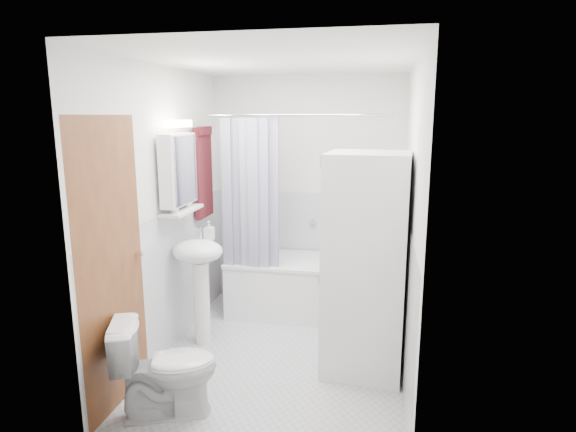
% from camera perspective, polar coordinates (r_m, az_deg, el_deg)
% --- Properties ---
extents(floor, '(2.60, 2.60, 0.00)m').
position_cam_1_polar(floor, '(4.25, -0.72, -16.15)').
color(floor, silver).
rests_on(floor, ground).
extents(room_walls, '(2.60, 2.60, 2.60)m').
position_cam_1_polar(room_walls, '(3.79, -0.78, 4.12)').
color(room_walls, white).
rests_on(room_walls, ground).
extents(wainscot, '(1.98, 2.58, 2.58)m').
position_cam_1_polar(wainscot, '(4.28, 0.07, -7.21)').
color(wainscot, white).
rests_on(wainscot, ground).
extents(door, '(0.05, 2.00, 2.00)m').
position_cam_1_polar(door, '(3.71, -17.14, -4.28)').
color(door, brown).
rests_on(door, ground).
extents(bathtub, '(1.49, 0.71, 0.57)m').
position_cam_1_polar(bathtub, '(4.95, 1.77, -8.04)').
color(bathtub, white).
rests_on(bathtub, ground).
extents(tub_spout, '(0.04, 0.12, 0.04)m').
position_cam_1_polar(tub_spout, '(5.08, 4.64, -0.80)').
color(tub_spout, silver).
rests_on(tub_spout, room_walls).
extents(curtain_rod, '(1.67, 0.02, 0.02)m').
position_cam_1_polar(curtain_rod, '(4.37, 1.27, 11.87)').
color(curtain_rod, silver).
rests_on(curtain_rod, room_walls).
extents(shower_curtain, '(0.55, 0.02, 1.45)m').
position_cam_1_polar(shower_curtain, '(4.53, -4.53, 2.32)').
color(shower_curtain, '#131241').
rests_on(shower_curtain, curtain_rod).
extents(sink, '(0.44, 0.37, 1.04)m').
position_cam_1_polar(sink, '(4.27, -10.51, -6.01)').
color(sink, white).
rests_on(sink, ground).
extents(medicine_cabinet, '(0.13, 0.50, 0.71)m').
position_cam_1_polar(medicine_cabinet, '(4.16, -12.85, 5.59)').
color(medicine_cabinet, white).
rests_on(medicine_cabinet, room_walls).
extents(shelf, '(0.18, 0.54, 0.02)m').
position_cam_1_polar(shelf, '(4.20, -12.43, 0.64)').
color(shelf, silver).
rests_on(shelf, room_walls).
extents(shower_caddy, '(0.22, 0.06, 0.02)m').
position_cam_1_polar(shower_caddy, '(5.02, 5.24, 2.06)').
color(shower_caddy, silver).
rests_on(shower_caddy, room_walls).
extents(towel, '(0.07, 0.37, 0.89)m').
position_cam_1_polar(towel, '(4.78, -10.02, 5.29)').
color(towel, '#4F161E').
rests_on(towel, room_walls).
extents(washer_dryer, '(0.66, 0.65, 1.73)m').
position_cam_1_polar(washer_dryer, '(3.79, 9.17, -5.67)').
color(washer_dryer, white).
rests_on(washer_dryer, ground).
extents(toilet, '(0.78, 0.60, 0.67)m').
position_cam_1_polar(toilet, '(3.48, -14.28, -17.06)').
color(toilet, white).
rests_on(toilet, ground).
extents(soap_pump, '(0.08, 0.17, 0.08)m').
position_cam_1_polar(soap_pump, '(4.33, -9.31, -2.32)').
color(soap_pump, gray).
rests_on(soap_pump, sink).
extents(shelf_bottle, '(0.07, 0.18, 0.07)m').
position_cam_1_polar(shelf_bottle, '(4.06, -13.30, 0.90)').
color(shelf_bottle, gray).
rests_on(shelf_bottle, shelf).
extents(shelf_cup, '(0.10, 0.09, 0.10)m').
position_cam_1_polar(shelf_cup, '(4.30, -11.84, 1.76)').
color(shelf_cup, gray).
rests_on(shelf_cup, shelf).
extents(shampoo_a, '(0.13, 0.17, 0.13)m').
position_cam_1_polar(shampoo_a, '(5.00, 6.11, 2.89)').
color(shampoo_a, gray).
rests_on(shampoo_a, shower_caddy).
extents(shampoo_b, '(0.08, 0.21, 0.08)m').
position_cam_1_polar(shampoo_b, '(4.99, 7.48, 2.55)').
color(shampoo_b, '#263A99').
rests_on(shampoo_b, shower_caddy).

